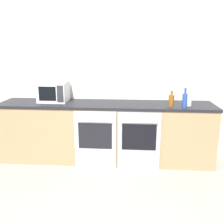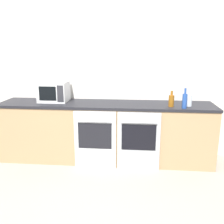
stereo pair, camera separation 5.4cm
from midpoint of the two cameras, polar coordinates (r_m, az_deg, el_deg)
name	(u,v)px [view 2 (the right image)]	position (r m, az deg, el deg)	size (l,w,h in m)	color
wall_back	(108,77)	(4.15, -0.55, 8.03)	(10.00, 0.06, 2.60)	silver
counter_back	(106,132)	(4.00, -1.03, -4.49)	(3.33, 0.65, 0.93)	tan
oven_left	(95,140)	(3.71, -3.48, -6.34)	(0.62, 0.06, 0.88)	silver
oven_right	(139,141)	(3.67, 6.52, -6.64)	(0.62, 0.06, 0.88)	#A8AAAF
microwave	(54,91)	(4.09, -12.77, 4.59)	(0.44, 0.38, 0.32)	silver
bottle_blue	(185,100)	(3.67, 16.68, 2.55)	(0.07, 0.07, 0.29)	#234793
bottle_amber	(171,100)	(3.73, 13.82, 2.59)	(0.08, 0.08, 0.23)	#8C5114
bottle_clear	(189,100)	(3.83, 17.67, 2.64)	(0.08, 0.08, 0.24)	silver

